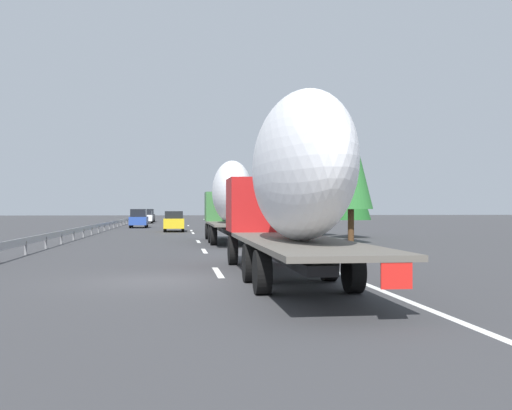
{
  "coord_description": "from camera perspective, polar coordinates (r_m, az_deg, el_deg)",
  "views": [
    {
      "loc": [
        -17.15,
        -0.54,
        2.01
      ],
      "look_at": [
        12.85,
        -4.41,
        2.19
      ],
      "focal_mm": 42.74,
      "sensor_mm": 36.0,
      "label": 1
    }
  ],
  "objects": [
    {
      "name": "tree_1",
      "position": [
        42.56,
        8.83,
        1.69
      ],
      "size": [
        2.84,
        2.84,
        5.83
      ],
      "color": "#472D19",
      "rests_on": "ground_plane"
    },
    {
      "name": "car_yellow_coupe",
      "position": [
        53.91,
        -7.69,
        -1.51
      ],
      "size": [
        4.74,
        1.76,
        1.79
      ],
      "color": "gold",
      "rests_on": "ground_plane"
    },
    {
      "name": "tree_3",
      "position": [
        48.69,
        3.75,
        1.94
      ],
      "size": [
        2.62,
        2.62,
        6.64
      ],
      "color": "#472D19",
      "rests_on": "ground_plane"
    },
    {
      "name": "edge_line_right",
      "position": [
        62.38,
        -2.79,
        -2.19
      ],
      "size": [
        110.0,
        0.2,
        0.01
      ],
      "primitive_type": "cube",
      "color": "white",
      "rests_on": "ground_plane"
    },
    {
      "name": "tree_0",
      "position": [
        35.28,
        8.87,
        3.79
      ],
      "size": [
        2.51,
        2.51,
        7.16
      ],
      "color": "#472D19",
      "rests_on": "ground_plane"
    },
    {
      "name": "tree_4",
      "position": [
        96.89,
        -0.82,
        0.4
      ],
      "size": [
        2.69,
        2.69,
        5.34
      ],
      "color": "#472D19",
      "rests_on": "ground_plane"
    },
    {
      "name": "lane_stripe_2",
      "position": [
        37.44,
        -5.42,
        -3.42
      ],
      "size": [
        3.2,
        0.2,
        0.01
      ],
      "primitive_type": "cube",
      "color": "white",
      "rests_on": "ground_plane"
    },
    {
      "name": "lane_stripe_0",
      "position": [
        19.29,
        -3.58,
        -6.31
      ],
      "size": [
        3.2,
        0.2,
        0.01
      ],
      "primitive_type": "cube",
      "color": "white",
      "rests_on": "ground_plane"
    },
    {
      "name": "lane_stripe_3",
      "position": [
        50.4,
        -5.92,
        -2.63
      ],
      "size": [
        3.2,
        0.2,
        0.01
      ],
      "primitive_type": "cube",
      "color": "white",
      "rests_on": "ground_plane"
    },
    {
      "name": "lane_stripe_4",
      "position": [
        56.12,
        -6.07,
        -2.39
      ],
      "size": [
        3.2,
        0.2,
        0.01
      ],
      "primitive_type": "cube",
      "color": "white",
      "rests_on": "ground_plane"
    },
    {
      "name": "lane_stripe_5",
      "position": [
        72.65,
        -6.36,
        -1.93
      ],
      "size": [
        3.2,
        0.2,
        0.01
      ],
      "primitive_type": "cube",
      "color": "white",
      "rests_on": "ground_plane"
    },
    {
      "name": "car_black_suv",
      "position": [
        94.35,
        -10.03,
        -0.97
      ],
      "size": [
        4.4,
        1.83,
        1.96
      ],
      "color": "black",
      "rests_on": "ground_plane"
    },
    {
      "name": "car_white_van",
      "position": [
        85.36,
        -10.23,
        -1.08
      ],
      "size": [
        4.38,
        1.78,
        1.77
      ],
      "color": "white",
      "rests_on": "ground_plane"
    },
    {
      "name": "truck_lead",
      "position": [
        35.78,
        -2.44,
        0.65
      ],
      "size": [
        12.19,
        2.55,
        4.74
      ],
      "color": "#387038",
      "rests_on": "ground_plane"
    },
    {
      "name": "tree_5",
      "position": [
        99.43,
        -0.6,
        0.67
      ],
      "size": [
        3.23,
        3.23,
        6.09
      ],
      "color": "#472D19",
      "rests_on": "ground_plane"
    },
    {
      "name": "tree_2",
      "position": [
        46.31,
        5.15,
        1.52
      ],
      "size": [
        3.97,
        3.97,
        5.79
      ],
      "color": "#472D19",
      "rests_on": "ground_plane"
    },
    {
      "name": "car_blue_sedan",
      "position": [
        65.19,
        -10.92,
        -1.25
      ],
      "size": [
        4.44,
        1.8,
        1.97
      ],
      "color": "#28479E",
      "rests_on": "ground_plane"
    },
    {
      "name": "guardrail_median",
      "position": [
        60.52,
        -13.56,
        -1.69
      ],
      "size": [
        94.0,
        0.1,
        0.76
      ],
      "color": "#9EA0A5",
      "rests_on": "ground_plane"
    },
    {
      "name": "truck_trailing",
      "position": [
        16.57,
        3.31,
        2.19
      ],
      "size": [
        14.34,
        2.55,
        4.94
      ],
      "color": "#B21919",
      "rests_on": "ground_plane"
    },
    {
      "name": "lane_stripe_1",
      "position": [
        29.03,
        -4.86,
        -4.31
      ],
      "size": [
        3.2,
        0.2,
        0.01
      ],
      "primitive_type": "cube",
      "color": "white",
      "rests_on": "ground_plane"
    },
    {
      "name": "ground_plane",
      "position": [
        57.18,
        -7.9,
        -2.36
      ],
      "size": [
        260.0,
        260.0,
        0.0
      ],
      "primitive_type": "plane",
      "color": "#38383A"
    },
    {
      "name": "road_sign",
      "position": [
        60.6,
        -1.52,
        -0.1
      ],
      "size": [
        0.1,
        0.9,
        3.29
      ],
      "color": "gray",
      "rests_on": "ground_plane"
    }
  ]
}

